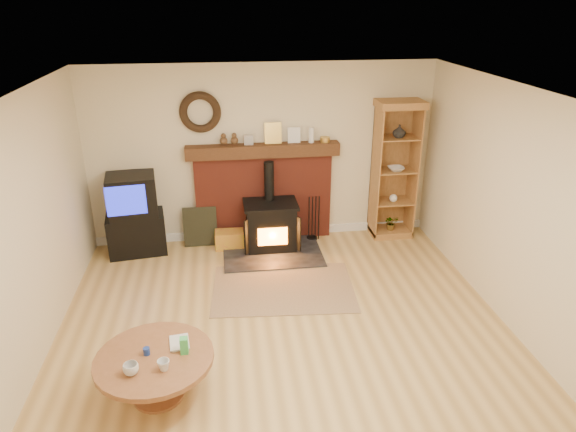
{
  "coord_description": "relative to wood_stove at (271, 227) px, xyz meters",
  "views": [
    {
      "loc": [
        -0.6,
        -4.43,
        3.43
      ],
      "look_at": [
        0.14,
        1.0,
        1.06
      ],
      "focal_mm": 32.0,
      "sensor_mm": 36.0,
      "label": 1
    }
  ],
  "objects": [
    {
      "name": "ground",
      "position": [
        -0.06,
        -2.27,
        -0.35
      ],
      "size": [
        5.5,
        5.5,
        0.0
      ],
      "primitive_type": "plane",
      "color": "#AF8748",
      "rests_on": "ground"
    },
    {
      "name": "room_shell",
      "position": [
        -0.08,
        -2.18,
        1.37
      ],
      "size": [
        5.02,
        5.52,
        2.61
      ],
      "color": "beige",
      "rests_on": "ground"
    },
    {
      "name": "chimney_breast",
      "position": [
        -0.06,
        0.4,
        0.45
      ],
      "size": [
        2.2,
        0.22,
        1.78
      ],
      "color": "maroon",
      "rests_on": "ground"
    },
    {
      "name": "wood_stove",
      "position": [
        0.0,
        0.0,
        0.0
      ],
      "size": [
        1.4,
        1.0,
        1.27
      ],
      "color": "black",
      "rests_on": "ground"
    },
    {
      "name": "area_rug",
      "position": [
        0.03,
        -1.13,
        -0.34
      ],
      "size": [
        1.86,
        1.35,
        0.01
      ],
      "primitive_type": "cube",
      "rotation": [
        0.0,
        0.0,
        -0.07
      ],
      "color": "brown",
      "rests_on": "ground"
    },
    {
      "name": "tv_unit",
      "position": [
        -1.92,
        0.2,
        0.21
      ],
      "size": [
        0.86,
        0.65,
        1.16
      ],
      "color": "black",
      "rests_on": "ground"
    },
    {
      "name": "curio_cabinet",
      "position": [
        1.88,
        0.28,
        0.69
      ],
      "size": [
        0.66,
        0.48,
        2.07
      ],
      "color": "brown",
      "rests_on": "ground"
    },
    {
      "name": "firelog_box",
      "position": [
        -0.6,
        0.13,
        -0.22
      ],
      "size": [
        0.42,
        0.27,
        0.26
      ],
      "primitive_type": "cube",
      "rotation": [
        0.0,
        0.0,
        -0.02
      ],
      "color": "#E3ED12",
      "rests_on": "ground"
    },
    {
      "name": "leaning_painting",
      "position": [
        -1.02,
        0.28,
        -0.05
      ],
      "size": [
        0.49,
        0.13,
        0.58
      ],
      "primitive_type": "cube",
      "rotation": [
        -0.17,
        0.0,
        0.0
      ],
      "color": "black",
      "rests_on": "ground"
    },
    {
      "name": "fire_tools",
      "position": [
        0.66,
        0.23,
        -0.19
      ],
      "size": [
        0.19,
        0.16,
        0.7
      ],
      "color": "black",
      "rests_on": "ground"
    },
    {
      "name": "coffee_table",
      "position": [
        -1.35,
        -2.86,
        0.02
      ],
      "size": [
        1.07,
        1.07,
        0.61
      ],
      "color": "brown",
      "rests_on": "ground"
    }
  ]
}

